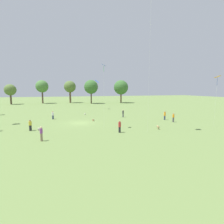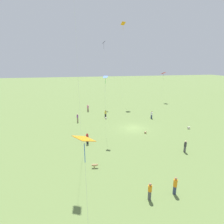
{
  "view_description": "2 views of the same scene",
  "coord_description": "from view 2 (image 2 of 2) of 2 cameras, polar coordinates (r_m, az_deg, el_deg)",
  "views": [
    {
      "loc": [
        -3.46,
        -31.47,
        6.08
      ],
      "look_at": [
        4.56,
        -5.15,
        2.48
      ],
      "focal_mm": 28.0,
      "sensor_mm": 36.0,
      "label": 1
    },
    {
      "loc": [
        28.53,
        -10.07,
        11.71
      ],
      "look_at": [
        1.63,
        -4.37,
        3.83
      ],
      "focal_mm": 28.0,
      "sensor_mm": 36.0,
      "label": 2
    }
  ],
  "objects": [
    {
      "name": "kite_3",
      "position": [
        51.08,
        3.64,
        25.76
      ],
      "size": [
        1.16,
        1.3,
        21.8
      ],
      "rotation": [
        0.0,
        0.0,
        4.23
      ],
      "color": "orange",
      "rests_on": "ground_plane"
    },
    {
      "name": "picnic_bag_1",
      "position": [
        34.81,
        23.74,
        -4.76
      ],
      "size": [
        0.26,
        0.42,
        0.39
      ],
      "rotation": [
        0.0,
        0.0,
        1.62
      ],
      "color": "beige",
      "rests_on": "ground_plane"
    },
    {
      "name": "person_1",
      "position": [
        38.4,
        12.78,
        -0.93
      ],
      "size": [
        0.5,
        0.5,
        1.63
      ],
      "rotation": [
        0.0,
        0.0,
        4.99
      ],
      "color": "#333D5B",
      "rests_on": "ground_plane"
    },
    {
      "name": "person_3",
      "position": [
        38.28,
        -2.14,
        -0.59
      ],
      "size": [
        0.56,
        0.56,
        1.63
      ],
      "rotation": [
        0.0,
        0.0,
        0.42
      ],
      "color": "#232328",
      "rests_on": "ground_plane"
    },
    {
      "name": "kite_5",
      "position": [
        48.53,
        -2.71,
        20.77
      ],
      "size": [
        1.01,
        0.78,
        16.95
      ],
      "rotation": [
        0.0,
        0.0,
        5.6
      ],
      "color": "black",
      "rests_on": "ground_plane"
    },
    {
      "name": "person_4",
      "position": [
        35.8,
        -11.18,
        -1.92
      ],
      "size": [
        0.37,
        0.37,
        1.75
      ],
      "rotation": [
        0.0,
        0.0,
        4.87
      ],
      "color": "#847056",
      "rests_on": "ground_plane"
    },
    {
      "name": "kite_0",
      "position": [
        25.95,
        -2.16,
        9.94
      ],
      "size": [
        0.76,
        0.78,
        9.77
      ],
      "rotation": [
        0.0,
        0.0,
        0.33
      ],
      "color": "blue",
      "rests_on": "ground_plane"
    },
    {
      "name": "picnic_bag_0",
      "position": [
        37.4,
        -2.02,
        -2.0
      ],
      "size": [
        0.26,
        0.3,
        0.34
      ],
      "rotation": [
        0.0,
        0.0,
        0.01
      ],
      "color": "beige",
      "rests_on": "ground_plane"
    },
    {
      "name": "ground_plane",
      "position": [
        32.44,
        7.01,
        -5.3
      ],
      "size": [
        240.0,
        240.0,
        0.0
      ],
      "primitive_type": "plane",
      "color": "olive"
    },
    {
      "name": "person_0",
      "position": [
        43.28,
        -7.88,
        1.29
      ],
      "size": [
        0.6,
        0.6,
        1.72
      ],
      "rotation": [
        0.0,
        0.0,
        2.22
      ],
      "color": "#847056",
      "rests_on": "ground_plane"
    },
    {
      "name": "kite_4",
      "position": [
        55.44,
        16.43,
        11.86
      ],
      "size": [
        1.48,
        1.51,
        8.8
      ],
      "rotation": [
        0.0,
        0.0,
        4.42
      ],
      "color": "red",
      "rests_on": "ground_plane"
    },
    {
      "name": "person_2",
      "position": [
        26.31,
        -8.06,
        -8.52
      ],
      "size": [
        0.48,
        0.48,
        1.73
      ],
      "rotation": [
        0.0,
        0.0,
        0.39
      ],
      "color": "#232328",
      "rests_on": "ground_plane"
    },
    {
      "name": "person_5",
      "position": [
        17.05,
        12.24,
        -23.99
      ],
      "size": [
        0.36,
        0.36,
        1.69
      ],
      "rotation": [
        0.0,
        0.0,
        6.21
      ],
      "color": "#4C4C51",
      "rests_on": "ground_plane"
    },
    {
      "name": "person_6",
      "position": [
        25.74,
        22.76,
        -10.31
      ],
      "size": [
        0.43,
        0.43,
        1.67
      ],
      "rotation": [
        0.0,
        0.0,
        5.88
      ],
      "color": "#4C4C51",
      "rests_on": "ground_plane"
    },
    {
      "name": "picnic_bag_2",
      "position": [
        30.44,
        10.86,
        -6.59
      ],
      "size": [
        0.38,
        0.38,
        0.35
      ],
      "rotation": [
        0.0,
        0.0,
        0.75
      ],
      "color": "#A58459",
      "rests_on": "ground_plane"
    },
    {
      "name": "dog_0",
      "position": [
        20.97,
        -5.63,
        -16.87
      ],
      "size": [
        0.34,
        0.75,
        0.52
      ],
      "rotation": [
        0.0,
        0.0,
        6.11
      ],
      "color": "tan",
      "rests_on": "ground_plane"
    },
    {
      "name": "kite_2",
      "position": [
        9.06,
        -9.06,
        -10.08
      ],
      "size": [
        1.22,
        1.21,
        8.18
      ],
      "rotation": [
        0.0,
        0.0,
        2.95
      ],
      "color": "orange",
      "rests_on": "ground_plane"
    },
    {
      "name": "person_7",
      "position": [
        18.16,
        19.89,
        -21.68
      ],
      "size": [
        0.48,
        0.48,
        1.77
      ],
      "rotation": [
        0.0,
        0.0,
        3.65
      ],
      "color": "#333D5B",
      "rests_on": "ground_plane"
    }
  ]
}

